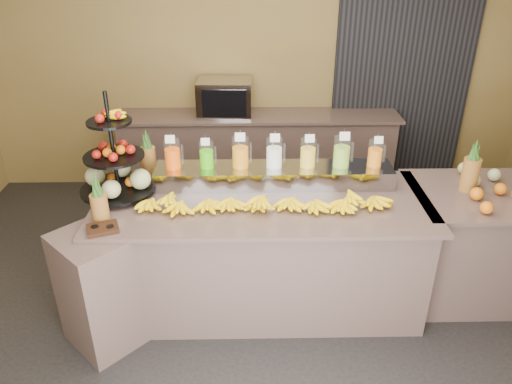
{
  "coord_description": "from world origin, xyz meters",
  "views": [
    {
      "loc": [
        -0.11,
        -2.94,
        2.72
      ],
      "look_at": [
        -0.05,
        0.3,
        1.01
      ],
      "focal_mm": 35.0,
      "sensor_mm": 36.0,
      "label": 1
    }
  ],
  "objects_px": {
    "banana_heap": "(261,200)",
    "right_fruit_pile": "(499,190)",
    "oven_warmer": "(225,98)",
    "fruit_stand": "(121,169)",
    "pitcher_tray": "(274,175)",
    "condiment_caddy": "(103,229)"
  },
  "relations": [
    {
      "from": "banana_heap",
      "to": "right_fruit_pile",
      "type": "relative_size",
      "value": 3.64
    },
    {
      "from": "banana_heap",
      "to": "oven_warmer",
      "type": "xyz_separation_m",
      "value": [
        -0.33,
        2.04,
        0.13
      ]
    },
    {
      "from": "fruit_stand",
      "to": "oven_warmer",
      "type": "distance_m",
      "value": 1.94
    },
    {
      "from": "oven_warmer",
      "to": "pitcher_tray",
      "type": "bearing_deg",
      "value": -72.54
    },
    {
      "from": "pitcher_tray",
      "to": "fruit_stand",
      "type": "distance_m",
      "value": 1.17
    },
    {
      "from": "pitcher_tray",
      "to": "banana_heap",
      "type": "bearing_deg",
      "value": -106.66
    },
    {
      "from": "fruit_stand",
      "to": "condiment_caddy",
      "type": "bearing_deg",
      "value": -99.09
    },
    {
      "from": "pitcher_tray",
      "to": "condiment_caddy",
      "type": "xyz_separation_m",
      "value": [
        -1.18,
        -0.67,
        -0.06
      ]
    },
    {
      "from": "right_fruit_pile",
      "to": "oven_warmer",
      "type": "height_order",
      "value": "oven_warmer"
    },
    {
      "from": "banana_heap",
      "to": "fruit_stand",
      "type": "height_order",
      "value": "fruit_stand"
    },
    {
      "from": "banana_heap",
      "to": "fruit_stand",
      "type": "xyz_separation_m",
      "value": [
        -1.04,
        0.23,
        0.15
      ]
    },
    {
      "from": "pitcher_tray",
      "to": "condiment_caddy",
      "type": "distance_m",
      "value": 1.36
    },
    {
      "from": "right_fruit_pile",
      "to": "oven_warmer",
      "type": "relative_size",
      "value": 0.87
    },
    {
      "from": "banana_heap",
      "to": "condiment_caddy",
      "type": "bearing_deg",
      "value": -164.32
    },
    {
      "from": "fruit_stand",
      "to": "right_fruit_pile",
      "type": "xyz_separation_m",
      "value": [
        2.8,
        -0.16,
        -0.12
      ]
    },
    {
      "from": "fruit_stand",
      "to": "oven_warmer",
      "type": "relative_size",
      "value": 1.39
    },
    {
      "from": "oven_warmer",
      "to": "condiment_caddy",
      "type": "bearing_deg",
      "value": -104.9
    },
    {
      "from": "banana_heap",
      "to": "condiment_caddy",
      "type": "height_order",
      "value": "banana_heap"
    },
    {
      "from": "banana_heap",
      "to": "condiment_caddy",
      "type": "xyz_separation_m",
      "value": [
        -1.07,
        -0.3,
        -0.04
      ]
    },
    {
      "from": "right_fruit_pile",
      "to": "condiment_caddy",
      "type": "bearing_deg",
      "value": -172.5
    },
    {
      "from": "banana_heap",
      "to": "pitcher_tray",
      "type": "bearing_deg",
      "value": 73.34
    },
    {
      "from": "pitcher_tray",
      "to": "banana_heap",
      "type": "xyz_separation_m",
      "value": [
        -0.11,
        -0.37,
        -0.02
      ]
    }
  ]
}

